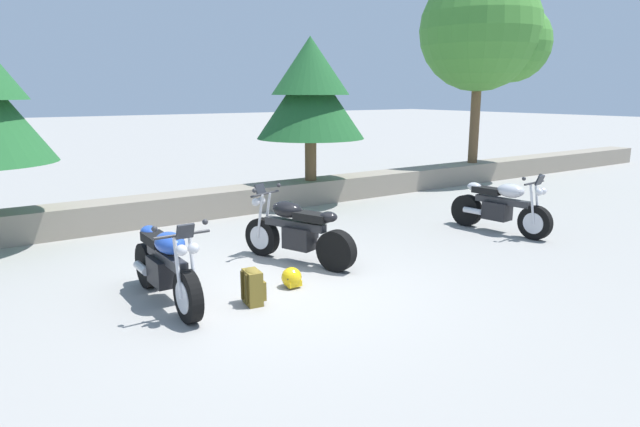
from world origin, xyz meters
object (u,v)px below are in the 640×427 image
motorcycle_blue_near_left (166,267)px  motorcycle_silver_far_right (501,207)px  leafy_tree_mid_right (487,33)px  motorcycle_black_centre (296,232)px  pine_tree_mid_left (310,90)px  rider_backpack (253,286)px  rider_helmet (292,278)px

motorcycle_blue_near_left → motorcycle_silver_far_right: same height
leafy_tree_mid_right → motorcycle_black_centre: bearing=-156.7°
motorcycle_blue_near_left → motorcycle_black_centre: 2.32m
motorcycle_silver_far_right → pine_tree_mid_left: pine_tree_mid_left is taller
pine_tree_mid_left → leafy_tree_mid_right: 6.25m
rider_backpack → pine_tree_mid_left: bearing=50.0°
motorcycle_black_centre → leafy_tree_mid_right: (8.87, 3.82, 3.78)m
rider_backpack → leafy_tree_mid_right: (10.25, 4.99, 4.02)m
motorcycle_blue_near_left → rider_backpack: 1.11m
motorcycle_black_centre → rider_helmet: bearing=-125.3°
motorcycle_blue_near_left → pine_tree_mid_left: pine_tree_mid_left is taller
motorcycle_black_centre → motorcycle_silver_far_right: size_ratio=0.96×
rider_helmet → motorcycle_silver_far_right: bearing=4.0°
rider_helmet → leafy_tree_mid_right: bearing=26.5°
motorcycle_black_centre → leafy_tree_mid_right: 10.37m
rider_backpack → pine_tree_mid_left: pine_tree_mid_left is taller
motorcycle_silver_far_right → rider_backpack: bearing=-174.0°
motorcycle_black_centre → rider_helmet: size_ratio=7.08×
motorcycle_blue_near_left → rider_helmet: (1.60, -0.39, -0.35)m
leafy_tree_mid_right → rider_backpack: bearing=-154.0°
motorcycle_black_centre → pine_tree_mid_left: (2.83, 3.85, 2.17)m
pine_tree_mid_left → leafy_tree_mid_right: leafy_tree_mid_right is taller
motorcycle_silver_far_right → rider_backpack: (-5.58, -0.58, -0.24)m
motorcycle_black_centre → motorcycle_silver_far_right: same height
motorcycle_black_centre → rider_helmet: motorcycle_black_centre is taller
motorcycle_blue_near_left → rider_helmet: motorcycle_blue_near_left is taller
motorcycle_black_centre → motorcycle_silver_far_right: 4.24m
motorcycle_black_centre → rider_backpack: size_ratio=4.22×
motorcycle_blue_near_left → leafy_tree_mid_right: leafy_tree_mid_right is taller
motorcycle_blue_near_left → motorcycle_black_centre: size_ratio=1.04×
motorcycle_blue_near_left → rider_helmet: 1.68m
rider_helmet → pine_tree_mid_left: pine_tree_mid_left is taller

